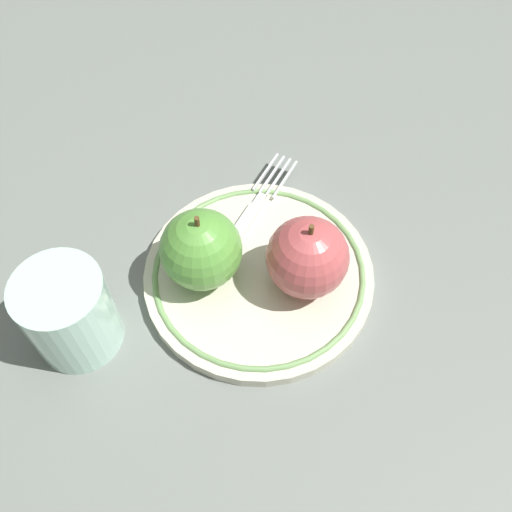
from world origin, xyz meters
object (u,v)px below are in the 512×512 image
apple_second_whole (201,250)px  plate (256,271)px  drinking_glass (69,313)px  fork (249,214)px  apple_red_whole (307,257)px

apple_second_whole → plate: bearing=58.9°
apple_second_whole → drinking_glass: 0.13m
fork → drinking_glass: bearing=157.7°
fork → apple_red_whole: bearing=-117.6°
plate → apple_red_whole: size_ratio=2.62×
apple_red_whole → fork: bearing=177.5°
plate → drinking_glass: bearing=-105.0°
plate → fork: fork is taller
plate → drinking_glass: size_ratio=2.51×
apple_red_whole → fork: apple_red_whole is taller
apple_second_whole → drinking_glass: (-0.02, -0.13, -0.01)m
apple_second_whole → fork: 0.09m
apple_red_whole → apple_second_whole: bearing=-132.0°
plate → fork: (-0.06, 0.03, 0.01)m
apple_second_whole → drinking_glass: apple_second_whole is taller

